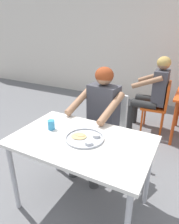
{
  "coord_description": "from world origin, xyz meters",
  "views": [
    {
      "loc": [
        0.67,
        -1.3,
        1.66
      ],
      "look_at": [
        -0.14,
        0.24,
        0.91
      ],
      "focal_mm": 32.38,
      "sensor_mm": 36.0,
      "label": 1
    }
  ],
  "objects_px": {
    "table_foreground": "(81,147)",
    "patron_background": "(154,88)",
    "drinking_cup": "(51,125)",
    "chair_foreground": "(108,124)",
    "thali_tray": "(85,138)",
    "diner_foreground": "(99,113)",
    "chair_red_left": "(160,104)"
  },
  "relations": [
    {
      "from": "table_foreground",
      "to": "patron_background",
      "type": "bearing_deg",
      "value": 83.12
    },
    {
      "from": "table_foreground",
      "to": "drinking_cup",
      "type": "height_order",
      "value": "drinking_cup"
    },
    {
      "from": "chair_foreground",
      "to": "patron_background",
      "type": "bearing_deg",
      "value": 73.65
    },
    {
      "from": "thali_tray",
      "to": "chair_foreground",
      "type": "relative_size",
      "value": 0.38
    },
    {
      "from": "chair_foreground",
      "to": "diner_foreground",
      "type": "height_order",
      "value": "diner_foreground"
    },
    {
      "from": "patron_background",
      "to": "drinking_cup",
      "type": "bearing_deg",
      "value": -106.78
    },
    {
      "from": "diner_foreground",
      "to": "patron_background",
      "type": "bearing_deg",
      "value": 75.3
    },
    {
      "from": "chair_foreground",
      "to": "diner_foreground",
      "type": "bearing_deg",
      "value": -96.18
    },
    {
      "from": "chair_foreground",
      "to": "thali_tray",
      "type": "bearing_deg",
      "value": -81.69
    },
    {
      "from": "thali_tray",
      "to": "patron_background",
      "type": "distance_m",
      "value": 1.91
    },
    {
      "from": "table_foreground",
      "to": "diner_foreground",
      "type": "height_order",
      "value": "diner_foreground"
    },
    {
      "from": "drinking_cup",
      "to": "patron_background",
      "type": "bearing_deg",
      "value": 73.22
    },
    {
      "from": "thali_tray",
      "to": "chair_foreground",
      "type": "xyz_separation_m",
      "value": [
        -0.12,
        0.8,
        -0.25
      ]
    },
    {
      "from": "drinking_cup",
      "to": "chair_red_left",
      "type": "bearing_deg",
      "value": 70.09
    },
    {
      "from": "drinking_cup",
      "to": "chair_foreground",
      "type": "distance_m",
      "value": 0.88
    },
    {
      "from": "table_foreground",
      "to": "drinking_cup",
      "type": "bearing_deg",
      "value": 175.3
    },
    {
      "from": "thali_tray",
      "to": "chair_foreground",
      "type": "height_order",
      "value": "chair_foreground"
    },
    {
      "from": "patron_background",
      "to": "chair_foreground",
      "type": "bearing_deg",
      "value": -106.35
    },
    {
      "from": "drinking_cup",
      "to": "thali_tray",
      "type": "bearing_deg",
      "value": -1.34
    },
    {
      "from": "thali_tray",
      "to": "drinking_cup",
      "type": "height_order",
      "value": "drinking_cup"
    },
    {
      "from": "drinking_cup",
      "to": "chair_red_left",
      "type": "relative_size",
      "value": 0.11
    },
    {
      "from": "chair_foreground",
      "to": "drinking_cup",
      "type": "bearing_deg",
      "value": -107.38
    },
    {
      "from": "chair_red_left",
      "to": "chair_foreground",
      "type": "bearing_deg",
      "value": -111.68
    },
    {
      "from": "thali_tray",
      "to": "chair_foreground",
      "type": "distance_m",
      "value": 0.85
    },
    {
      "from": "table_foreground",
      "to": "drinking_cup",
      "type": "distance_m",
      "value": 0.36
    },
    {
      "from": "thali_tray",
      "to": "patron_background",
      "type": "relative_size",
      "value": 0.27
    },
    {
      "from": "diner_foreground",
      "to": "patron_background",
      "type": "relative_size",
      "value": 1.01
    },
    {
      "from": "table_foreground",
      "to": "chair_foreground",
      "type": "height_order",
      "value": "chair_foreground"
    },
    {
      "from": "chair_red_left",
      "to": "patron_background",
      "type": "bearing_deg",
      "value": -179.0
    },
    {
      "from": "table_foreground",
      "to": "drinking_cup",
      "type": "xyz_separation_m",
      "value": [
        -0.34,
        0.03,
        0.13
      ]
    },
    {
      "from": "chair_red_left",
      "to": "diner_foreground",
      "type": "bearing_deg",
      "value": -109.25
    },
    {
      "from": "thali_tray",
      "to": "diner_foreground",
      "type": "distance_m",
      "value": 0.6
    }
  ]
}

